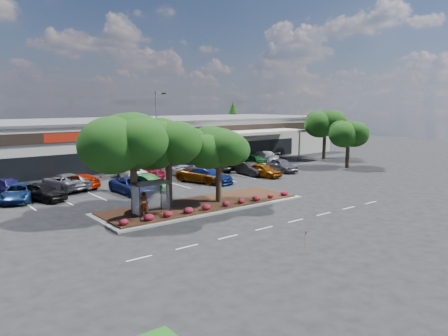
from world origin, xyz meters
TOP-DOWN VIEW (x-y plane):
  - ground at (0.00, 0.00)m, footprint 160.00×160.00m
  - retail_store at (0.06, 33.91)m, footprint 80.40×25.20m
  - landscape_island at (-2.00, 4.00)m, footprint 18.00×6.00m
  - lane_markings at (-0.14, 10.42)m, footprint 33.12×20.06m
  - shrub_row at (-2.00, 1.90)m, footprint 17.00×0.80m
  - bus_shelter at (-7.50, 2.95)m, footprint 2.75×1.55m
  - island_tree_west at (-8.00, 4.50)m, footprint 7.20×7.20m
  - island_tree_mid at (-4.50, 5.20)m, footprint 6.60×6.60m
  - island_tree_east at (-0.50, 3.70)m, footprint 5.80×5.80m
  - tree_east_near at (26.00, 10.00)m, footprint 5.60×5.60m
  - tree_east_far at (31.00, 18.00)m, footprint 6.40×6.40m
  - conifer_north_east at (34.00, 44.00)m, footprint 3.96×3.96m
  - person_waiting at (-7.98, 3.05)m, footprint 0.82×0.69m
  - light_pole at (0.83, 16.40)m, footprint 1.43×0.50m
  - survey_stake at (-3.49, -8.71)m, footprint 0.07×0.14m
  - car_0 at (-13.72, 15.66)m, footprint 4.51×5.97m
  - car_1 at (-12.01, 14.49)m, footprint 3.82×5.26m
  - car_2 at (-2.50, 12.80)m, footprint 3.50×5.20m
  - car_3 at (-4.30, 12.44)m, footprint 2.75×5.69m
  - car_4 at (4.71, 12.37)m, footprint 4.07×6.16m
  - car_5 at (4.50, 13.23)m, footprint 4.52×6.48m
  - car_6 at (12.11, 11.53)m, footprint 2.40×4.81m
  - car_7 at (11.68, 13.55)m, footprint 2.05×4.75m
  - car_8 at (16.59, 12.95)m, footprint 2.71×5.12m
  - car_9 at (-13.80, 19.89)m, footprint 2.74×4.92m
  - car_10 at (-8.81, 18.10)m, footprint 3.73×6.39m
  - car_11 at (-7.26, 18.17)m, footprint 3.14×5.36m
  - car_12 at (-0.58, 20.14)m, footprint 2.47×5.03m
  - car_13 at (1.33, 19.06)m, footprint 2.34×4.94m
  - car_14 at (4.99, 18.15)m, footprint 3.21×5.17m
  - car_15 at (10.72, 18.25)m, footprint 2.18×4.79m
  - car_16 at (17.30, 18.98)m, footprint 2.45×4.79m
  - car_17 at (20.68, 21.00)m, footprint 2.90×6.09m

SIDE VIEW (x-z plane):
  - ground at x=0.00m, z-range 0.00..0.00m
  - lane_markings at x=-0.14m, z-range 0.00..0.01m
  - landscape_island at x=-2.00m, z-range -0.01..0.25m
  - shrub_row at x=-2.00m, z-range 0.26..0.76m
  - car_14 at x=4.99m, z-range 0.00..1.33m
  - car_12 at x=-0.58m, z-range 0.00..1.37m
  - car_13 at x=1.33m, z-range 0.00..1.39m
  - survey_stake at x=-3.49m, z-range 0.16..1.27m
  - car_11 at x=-7.26m, z-range 0.00..1.46m
  - car_0 at x=-13.72m, z-range 0.00..1.51m
  - car_7 at x=11.68m, z-range 0.00..1.52m
  - car_15 at x=10.72m, z-range 0.00..1.52m
  - car_3 at x=-4.30m, z-range 0.00..1.56m
  - car_16 at x=17.30m, z-range 0.00..1.56m
  - car_6 at x=12.11m, z-range 0.00..1.57m
  - car_9 at x=-13.80m, z-range 0.00..1.58m
  - car_2 at x=-2.50m, z-range 0.00..1.62m
  - car_5 at x=4.50m, z-range 0.00..1.64m
  - car_4 at x=4.71m, z-range 0.00..1.66m
  - car_8 at x=16.59m, z-range 0.00..1.66m
  - car_1 at x=-12.01m, z-range 0.00..1.66m
  - car_10 at x=-8.81m, z-range 0.00..1.67m
  - car_17 at x=20.68m, z-range 0.00..1.71m
  - person_waiting at x=-7.98m, z-range 0.26..2.17m
  - bus_shelter at x=-7.50m, z-range 1.01..3.60m
  - retail_store at x=0.06m, z-range 0.03..6.28m
  - tree_east_near at x=26.00m, z-range 0.00..6.51m
  - island_tree_east at x=-0.50m, z-range 0.26..6.76m
  - tree_east_far at x=31.00m, z-range 0.00..7.62m
  - island_tree_mid at x=-4.50m, z-range 0.26..7.58m
  - island_tree_west at x=-8.00m, z-range 0.26..8.15m
  - light_pole at x=0.83m, z-range -0.56..9.29m
  - conifer_north_east at x=34.00m, z-range 0.00..9.00m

